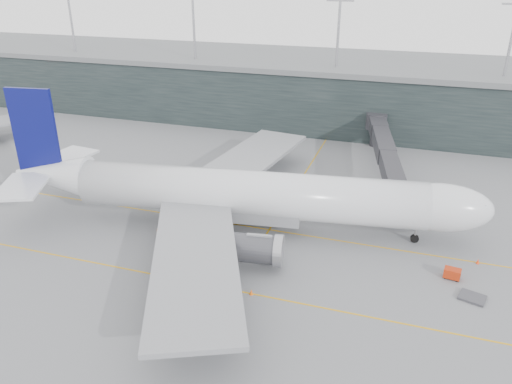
% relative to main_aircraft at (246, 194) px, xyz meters
% --- Properties ---
extents(ground, '(320.00, 320.00, 0.00)m').
position_rel_main_aircraft_xyz_m(ground, '(-1.52, 4.58, -5.60)').
color(ground, slate).
rests_on(ground, ground).
extents(taxiline_a, '(160.00, 0.25, 0.02)m').
position_rel_main_aircraft_xyz_m(taxiline_a, '(-1.52, 0.58, -5.59)').
color(taxiline_a, '#CA9213').
rests_on(taxiline_a, ground).
extents(taxiline_b, '(160.00, 0.25, 0.02)m').
position_rel_main_aircraft_xyz_m(taxiline_b, '(-1.52, -15.42, -5.59)').
color(taxiline_b, '#CA9213').
rests_on(taxiline_b, ground).
extents(taxiline_lead_main, '(0.25, 60.00, 0.02)m').
position_rel_main_aircraft_xyz_m(taxiline_lead_main, '(3.48, 24.58, -5.59)').
color(taxiline_lead_main, '#CA9213').
rests_on(taxiline_lead_main, ground).
extents(terminal, '(240.00, 36.00, 29.00)m').
position_rel_main_aircraft_xyz_m(terminal, '(-1.52, 62.58, 2.02)').
color(terminal, black).
rests_on(terminal, ground).
extents(main_aircraft, '(71.10, 66.21, 19.95)m').
position_rel_main_aircraft_xyz_m(main_aircraft, '(0.00, 0.00, 0.00)').
color(main_aircraft, silver).
rests_on(main_aircraft, ground).
extents(jet_bridge, '(12.14, 47.16, 7.22)m').
position_rel_main_aircraft_xyz_m(jet_bridge, '(17.96, 30.68, -0.19)').
color(jet_bridge, '#27272C').
rests_on(jet_bridge, ground).
extents(gse_cart, '(2.18, 1.57, 1.37)m').
position_rel_main_aircraft_xyz_m(gse_cart, '(29.07, -4.44, -4.84)').
color(gse_cart, '#AE290C').
rests_on(gse_cart, ground).
extents(baggage_dolly, '(3.47, 3.07, 0.29)m').
position_rel_main_aircraft_xyz_m(baggage_dolly, '(31.29, -8.14, -5.42)').
color(baggage_dolly, '#3A3A3F').
rests_on(baggage_dolly, ground).
extents(uld_a, '(1.97, 1.61, 1.75)m').
position_rel_main_aircraft_xyz_m(uld_a, '(-5.01, 14.55, -4.68)').
color(uld_a, '#3E3F44').
rests_on(uld_a, ground).
extents(uld_b, '(2.51, 2.21, 1.95)m').
position_rel_main_aircraft_xyz_m(uld_b, '(-4.40, 15.15, -4.58)').
color(uld_b, '#3E3F44').
rests_on(uld_b, ground).
extents(uld_c, '(2.57, 2.20, 2.07)m').
position_rel_main_aircraft_xyz_m(uld_c, '(-1.79, 14.40, -4.51)').
color(uld_c, '#3E3F44').
rests_on(uld_c, ground).
extents(cone_nose, '(0.44, 0.44, 0.70)m').
position_rel_main_aircraft_xyz_m(cone_nose, '(32.46, 0.29, -5.25)').
color(cone_nose, '#FD3B0E').
rests_on(cone_nose, ground).
extents(cone_wing_stbd, '(0.46, 0.46, 0.74)m').
position_rel_main_aircraft_xyz_m(cone_wing_stbd, '(6.09, -15.58, -5.23)').
color(cone_wing_stbd, '#F35E0D').
rests_on(cone_wing_stbd, ground).
extents(cone_wing_port, '(0.44, 0.44, 0.69)m').
position_rel_main_aircraft_xyz_m(cone_wing_port, '(8.58, 14.58, -5.25)').
color(cone_wing_port, '#CD720B').
rests_on(cone_wing_port, ground).
extents(cone_tail, '(0.43, 0.43, 0.69)m').
position_rel_main_aircraft_xyz_m(cone_tail, '(-12.18, -4.94, -5.25)').
color(cone_tail, '#E2570C').
rests_on(cone_tail, ground).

